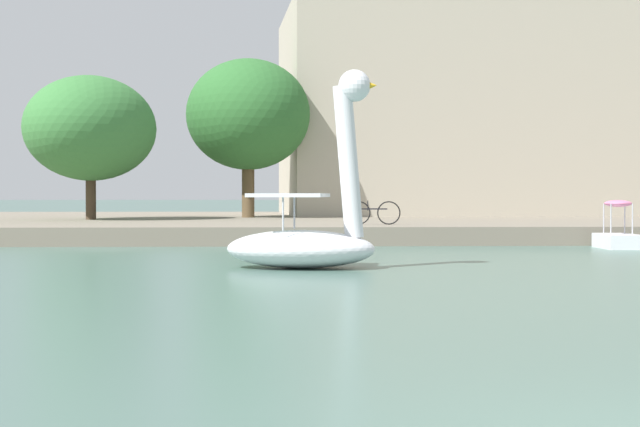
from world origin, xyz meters
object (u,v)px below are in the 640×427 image
(pedal_boat_pink, at_px, (618,236))
(tree_broadleaf_right, at_px, (91,128))
(tree_broadleaf_left, at_px, (248,115))
(bicycle_parked, at_px, (374,213))
(swan_boat, at_px, (308,230))

(pedal_boat_pink, bearing_deg, tree_broadleaf_right, 148.04)
(tree_broadleaf_right, height_order, tree_broadleaf_left, tree_broadleaf_left)
(tree_broadleaf_left, relative_size, bicycle_parked, 3.99)
(tree_broadleaf_right, bearing_deg, swan_boat, -66.58)
(swan_boat, relative_size, tree_broadleaf_left, 0.62)
(pedal_boat_pink, distance_m, tree_broadleaf_left, 18.15)
(swan_boat, distance_m, pedal_boat_pink, 11.78)
(swan_boat, height_order, bicycle_parked, swan_boat)
(pedal_boat_pink, bearing_deg, bicycle_parked, 149.14)
(tree_broadleaf_left, bearing_deg, swan_boat, -84.96)
(swan_boat, distance_m, bicycle_parked, 11.67)
(swan_boat, bearing_deg, tree_broadleaf_right, 113.42)
(tree_broadleaf_left, height_order, bicycle_parked, tree_broadleaf_left)
(pedal_boat_pink, bearing_deg, swan_boat, -140.94)
(tree_broadleaf_right, bearing_deg, tree_broadleaf_left, 28.08)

